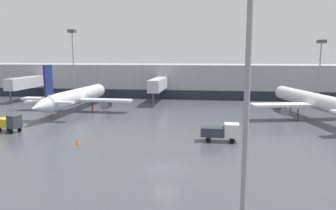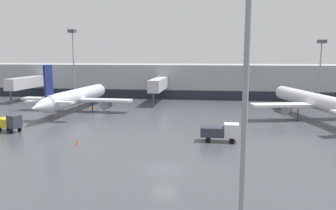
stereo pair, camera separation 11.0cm
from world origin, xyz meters
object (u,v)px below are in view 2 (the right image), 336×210
parked_jet_0 (317,102)px  traffic_cone_2 (77,142)px  apron_light_mast_0 (321,52)px  traffic_cone_0 (94,107)px  service_truck_0 (10,122)px  service_truck_1 (221,131)px  traffic_cone_1 (54,116)px  parked_jet_1 (76,97)px  apron_light_mast_2 (73,45)px

parked_jet_0 → traffic_cone_2: size_ratio=46.97×
parked_jet_0 → traffic_cone_2: parked_jet_0 is taller
traffic_cone_2 → apron_light_mast_0: apron_light_mast_0 is taller
traffic_cone_0 → apron_light_mast_0: bearing=15.5°
service_truck_0 → traffic_cone_2: (13.16, -5.45, -1.08)m
service_truck_1 → traffic_cone_0: (-26.92, 24.18, -1.06)m
service_truck_1 → traffic_cone_1: 33.28m
parked_jet_1 → traffic_cone_2: size_ratio=42.87×
service_truck_1 → traffic_cone_2: size_ratio=6.81×
service_truck_0 → parked_jet_0: bearing=37.8°
service_truck_0 → apron_light_mast_0: (55.71, 36.78, 10.78)m
apron_light_mast_2 → traffic_cone_1: bearing=-74.9°
service_truck_0 → apron_light_mast_2: apron_light_mast_2 is taller
traffic_cone_1 → apron_light_mast_0: size_ratio=0.04×
service_truck_1 → apron_light_mast_0: apron_light_mast_0 is taller
parked_jet_1 → traffic_cone_0: 5.36m
service_truck_0 → traffic_cone_0: service_truck_0 is taller
traffic_cone_0 → traffic_cone_1: traffic_cone_0 is taller
parked_jet_1 → service_truck_1: size_ratio=6.29×
service_truck_1 → traffic_cone_0: size_ratio=7.15×
traffic_cone_0 → traffic_cone_2: bearing=-73.8°
traffic_cone_0 → apron_light_mast_0: apron_light_mast_0 is taller
traffic_cone_2 → parked_jet_1: bearing=113.7°
parked_jet_1 → apron_light_mast_2: 22.97m
traffic_cone_1 → traffic_cone_2: 20.74m
parked_jet_1 → traffic_cone_2: parked_jet_1 is taller
parked_jet_0 → service_truck_1: 24.93m
traffic_cone_1 → apron_light_mast_2: size_ratio=0.03×
service_truck_1 → apron_light_mast_0: bearing=59.2°
parked_jet_1 → apron_light_mast_0: size_ratio=2.12×
apron_light_mast_0 → parked_jet_0: bearing=-107.2°
service_truck_0 → apron_light_mast_2: 39.60m
parked_jet_1 → apron_light_mast_0: apron_light_mast_0 is taller
parked_jet_0 → apron_light_mast_2: bearing=56.3°
traffic_cone_0 → traffic_cone_2: traffic_cone_2 is taller
apron_light_mast_2 → traffic_cone_0: bearing=-53.4°
apron_light_mast_2 → apron_light_mast_0: bearing=-0.2°
parked_jet_0 → apron_light_mast_0: apron_light_mast_0 is taller
service_truck_1 → traffic_cone_0: 36.20m
service_truck_1 → traffic_cone_2: service_truck_1 is taller
parked_jet_0 → traffic_cone_0: (-44.42, 6.52, -2.92)m
parked_jet_0 → apron_light_mast_2: apron_light_mast_2 is taller
traffic_cone_1 → apron_light_mast_2: bearing=105.1°
traffic_cone_0 → traffic_cone_1: 11.81m
parked_jet_0 → apron_light_mast_2: size_ratio=1.94×
parked_jet_1 → service_truck_1: parked_jet_1 is taller
traffic_cone_1 → traffic_cone_0: bearing=71.7°
traffic_cone_2 → traffic_cone_1: bearing=125.0°
parked_jet_0 → traffic_cone_2: bearing=107.9°
traffic_cone_2 → apron_light_mast_0: bearing=44.8°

